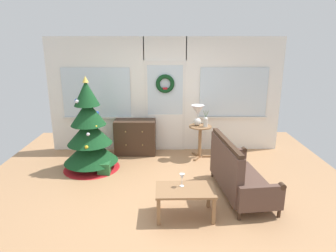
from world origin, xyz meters
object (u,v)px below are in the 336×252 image
object	(u,v)px
table_lamp	(198,112)
wine_glass	(182,177)
gift_box	(104,168)
flower_vase	(206,121)
settee_sofa	(236,173)
dresser_cabinet	(135,137)
christmas_tree	(90,136)
coffee_table	(185,193)
side_table	(200,135)

from	to	relation	value
table_lamp	wine_glass	xyz separation A→B (m)	(-0.45, -2.21, -0.43)
gift_box	wine_glass	bearing A→B (deg)	-43.68
flower_vase	table_lamp	bearing A→B (deg)	147.99
settee_sofa	table_lamp	bearing A→B (deg)	105.50
dresser_cabinet	flower_vase	distance (m)	1.61
settee_sofa	christmas_tree	bearing A→B (deg)	157.50
dresser_cabinet	table_lamp	world-z (taller)	table_lamp
settee_sofa	wine_glass	size ratio (longest dim) A/B	8.28
wine_glass	table_lamp	bearing A→B (deg)	78.51
settee_sofa	dresser_cabinet	bearing A→B (deg)	134.08
christmas_tree	wine_glass	bearing A→B (deg)	-43.31
dresser_cabinet	gift_box	size ratio (longest dim) A/B	3.98
wine_glass	flower_vase	bearing A→B (deg)	73.89
table_lamp	gift_box	bearing A→B (deg)	-154.99
dresser_cabinet	coffee_table	bearing A→B (deg)	-69.11
settee_sofa	wine_glass	bearing A→B (deg)	-150.14
table_lamp	flower_vase	distance (m)	0.25
gift_box	table_lamp	bearing A→B (deg)	25.01
christmas_tree	side_table	xyz separation A→B (m)	(2.22, 0.55, -0.17)
wine_glass	gift_box	distance (m)	2.00
flower_vase	coffee_table	size ratio (longest dim) A/B	0.41
christmas_tree	coffee_table	size ratio (longest dim) A/B	2.16
settee_sofa	coffee_table	size ratio (longest dim) A/B	1.90
settee_sofa	table_lamp	world-z (taller)	table_lamp
flower_vase	christmas_tree	bearing A→B (deg)	-167.97
table_lamp	settee_sofa	bearing A→B (deg)	-74.50
side_table	gift_box	bearing A→B (deg)	-156.69
dresser_cabinet	wine_glass	world-z (taller)	dresser_cabinet
table_lamp	wine_glass	world-z (taller)	table_lamp
side_table	wine_glass	bearing A→B (deg)	-103.21
flower_vase	gift_box	size ratio (longest dim) A/B	1.54
coffee_table	wine_glass	distance (m)	0.23
christmas_tree	gift_box	world-z (taller)	christmas_tree
christmas_tree	coffee_table	world-z (taller)	christmas_tree
christmas_tree	flower_vase	world-z (taller)	christmas_tree
table_lamp	wine_glass	size ratio (longest dim) A/B	2.26
coffee_table	table_lamp	bearing A→B (deg)	79.94
table_lamp	coffee_table	size ratio (longest dim) A/B	0.52
side_table	table_lamp	xyz separation A→B (m)	(-0.06, 0.04, 0.49)
wine_glass	gift_box	size ratio (longest dim) A/B	0.86
side_table	table_lamp	world-z (taller)	table_lamp
christmas_tree	table_lamp	distance (m)	2.27
table_lamp	gift_box	xyz separation A→B (m)	(-1.86, -0.87, -0.88)
christmas_tree	gift_box	distance (m)	0.69
christmas_tree	dresser_cabinet	world-z (taller)	christmas_tree
christmas_tree	gift_box	size ratio (longest dim) A/B	8.06
side_table	flower_vase	distance (m)	0.35
dresser_cabinet	settee_sofa	world-z (taller)	settee_sofa
coffee_table	wine_glass	world-z (taller)	wine_glass
flower_vase	wine_glass	distance (m)	2.21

